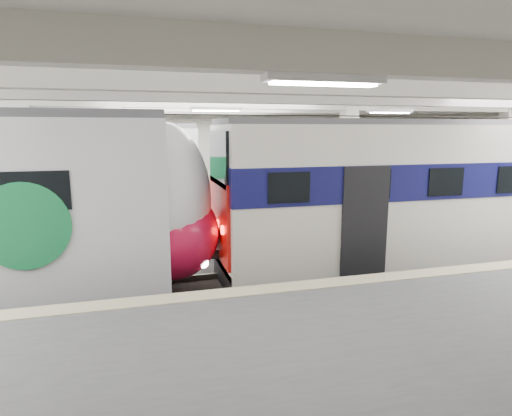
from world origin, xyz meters
name	(u,v)px	position (x,y,z in m)	size (l,w,h in m)	color
station_hall	(245,177)	(0.00, -1.74, 3.24)	(36.00, 24.00, 5.75)	black
older_rer	(440,192)	(6.65, 0.00, 2.42)	(14.05, 3.10, 4.61)	white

